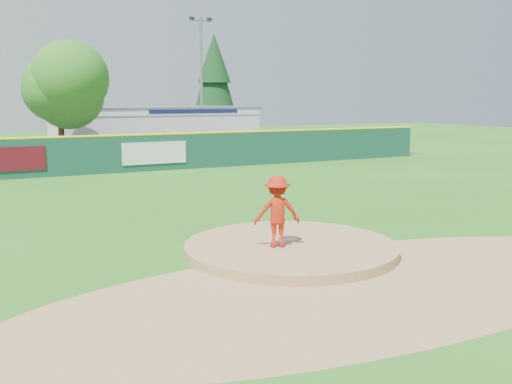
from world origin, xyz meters
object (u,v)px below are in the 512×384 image
van (80,154)px  light_pole_right (201,77)px  deciduous_tree (59,88)px  conifer_tree (214,81)px  pool_building_grp (153,128)px  pitcher (277,212)px

van → light_pole_right: size_ratio=0.55×
van → deciduous_tree: 5.01m
conifer_tree → van: bearing=-135.5°
pool_building_grp → light_pole_right: light_pole_right is taller
deciduous_tree → conifer_tree: size_ratio=0.77×
deciduous_tree → pool_building_grp: bearing=41.2°
deciduous_tree → light_pole_right: bearing=20.0°
pitcher → van: (-1.03, 21.85, -0.36)m
deciduous_tree → van: bearing=-81.5°
pitcher → van: pitcher is taller
conifer_tree → pitcher: bearing=-110.5°
van → deciduous_tree: bearing=-10.4°
pool_building_grp → deciduous_tree: size_ratio=2.07×
pitcher → van: 21.88m
conifer_tree → deciduous_tree: bearing=-143.7°
pool_building_grp → conifer_tree: 8.95m
pool_building_grp → light_pole_right: 5.75m
pool_building_grp → deciduous_tree: (-8.00, -6.99, 2.89)m
conifer_tree → light_pole_right: bearing=-119.7°
pitcher → conifer_tree: conifer_tree is taller
pool_building_grp → deciduous_tree: bearing=-138.8°
conifer_tree → light_pole_right: size_ratio=0.95×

